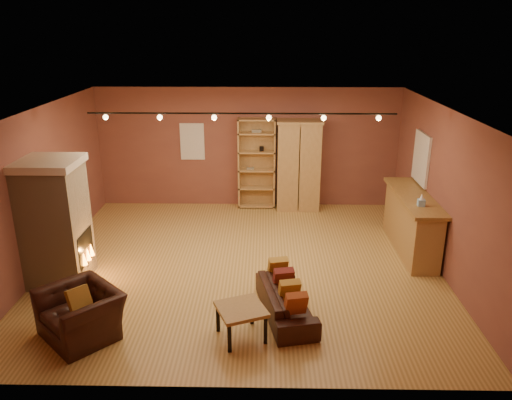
{
  "coord_description": "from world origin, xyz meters",
  "views": [
    {
      "loc": [
        0.4,
        -8.16,
        4.13
      ],
      "look_at": [
        0.24,
        0.2,
        1.18
      ],
      "focal_mm": 35.0,
      "sensor_mm": 36.0,
      "label": 1
    }
  ],
  "objects_px": {
    "fireplace": "(56,222)",
    "loveseat": "(286,295)",
    "armoire": "(299,165)",
    "bar_counter": "(411,222)",
    "coffee_table": "(241,312)",
    "bookcase": "(257,162)",
    "armchair": "(80,306)"
  },
  "relations": [
    {
      "from": "loveseat",
      "to": "armchair",
      "type": "distance_m",
      "value": 2.93
    },
    {
      "from": "bar_counter",
      "to": "coffee_table",
      "type": "distance_m",
      "value": 4.28
    },
    {
      "from": "bookcase",
      "to": "loveseat",
      "type": "relative_size",
      "value": 1.29
    },
    {
      "from": "coffee_table",
      "to": "armoire",
      "type": "bearing_deg",
      "value": 78.16
    },
    {
      "from": "fireplace",
      "to": "armoire",
      "type": "distance_m",
      "value": 5.53
    },
    {
      "from": "armoire",
      "to": "armchair",
      "type": "distance_m",
      "value": 6.19
    },
    {
      "from": "armchair",
      "to": "coffee_table",
      "type": "bearing_deg",
      "value": 43.76
    },
    {
      "from": "bookcase",
      "to": "loveseat",
      "type": "distance_m",
      "value": 4.86
    },
    {
      "from": "armoire",
      "to": "armchair",
      "type": "xyz_separation_m",
      "value": [
        -3.32,
        -5.19,
        -0.6
      ]
    },
    {
      "from": "bookcase",
      "to": "bar_counter",
      "type": "xyz_separation_m",
      "value": [
        3.0,
        -2.42,
        -0.51
      ]
    },
    {
      "from": "armchair",
      "to": "bookcase",
      "type": "bearing_deg",
      "value": 110.3
    },
    {
      "from": "bookcase",
      "to": "armchair",
      "type": "xyz_separation_m",
      "value": [
        -2.35,
        -5.34,
        -0.62
      ]
    },
    {
      "from": "armoire",
      "to": "bar_counter",
      "type": "xyz_separation_m",
      "value": [
        2.02,
        -2.27,
        -0.49
      ]
    },
    {
      "from": "loveseat",
      "to": "coffee_table",
      "type": "distance_m",
      "value": 0.87
    },
    {
      "from": "fireplace",
      "to": "armoire",
      "type": "bearing_deg",
      "value": 40.35
    },
    {
      "from": "fireplace",
      "to": "loveseat",
      "type": "xyz_separation_m",
      "value": [
        3.77,
        -1.03,
        -0.73
      ]
    },
    {
      "from": "loveseat",
      "to": "armchair",
      "type": "xyz_separation_m",
      "value": [
        -2.87,
        -0.57,
        0.13
      ]
    },
    {
      "from": "fireplace",
      "to": "loveseat",
      "type": "distance_m",
      "value": 3.97
    },
    {
      "from": "bookcase",
      "to": "armchair",
      "type": "relative_size",
      "value": 1.72
    },
    {
      "from": "loveseat",
      "to": "armoire",
      "type": "bearing_deg",
      "value": -17.35
    },
    {
      "from": "bar_counter",
      "to": "loveseat",
      "type": "bearing_deg",
      "value": -136.51
    },
    {
      "from": "fireplace",
      "to": "armchair",
      "type": "xyz_separation_m",
      "value": [
        0.9,
        -1.61,
        -0.6
      ]
    },
    {
      "from": "bar_counter",
      "to": "armchair",
      "type": "height_order",
      "value": "bar_counter"
    },
    {
      "from": "bar_counter",
      "to": "coffee_table",
      "type": "relative_size",
      "value": 2.89
    },
    {
      "from": "bar_counter",
      "to": "coffee_table",
      "type": "bearing_deg",
      "value": -136.74
    },
    {
      "from": "armoire",
      "to": "bar_counter",
      "type": "height_order",
      "value": "armoire"
    },
    {
      "from": "armoire",
      "to": "fireplace",
      "type": "bearing_deg",
      "value": -139.65
    },
    {
      "from": "fireplace",
      "to": "armoire",
      "type": "relative_size",
      "value": 1.01
    },
    {
      "from": "loveseat",
      "to": "coffee_table",
      "type": "xyz_separation_m",
      "value": [
        -0.64,
        -0.58,
        0.07
      ]
    },
    {
      "from": "loveseat",
      "to": "armchair",
      "type": "bearing_deg",
      "value": 89.53
    },
    {
      "from": "armoire",
      "to": "coffee_table",
      "type": "distance_m",
      "value": 5.35
    },
    {
      "from": "fireplace",
      "to": "armchair",
      "type": "relative_size",
      "value": 1.72
    }
  ]
}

